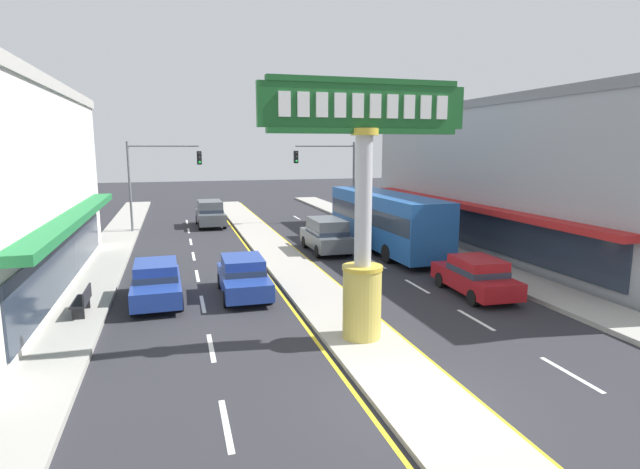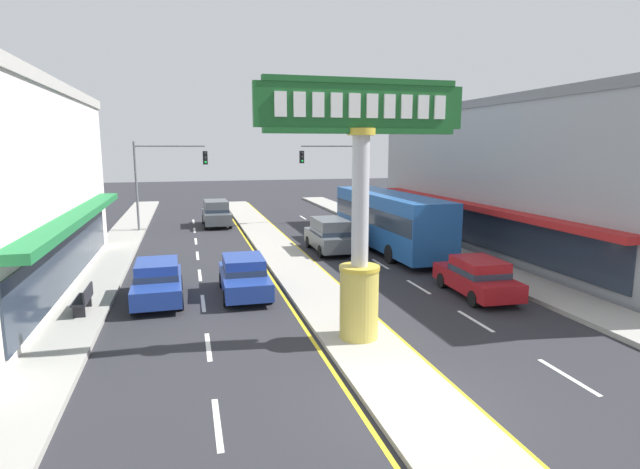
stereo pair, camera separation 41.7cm
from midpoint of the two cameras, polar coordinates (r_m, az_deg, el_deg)
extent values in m
plane|color=#28282D|center=(12.50, 10.55, -18.30)|extent=(160.00, 160.00, 0.00)
cube|color=#A39E93|center=(28.86, -5.55, -1.79)|extent=(2.30, 52.00, 0.14)
cube|color=#9E9B93|center=(26.73, -23.93, -3.49)|extent=(2.36, 60.00, 0.18)
cube|color=#9E9B93|center=(29.92, 12.25, -1.51)|extent=(2.36, 60.00, 0.18)
cube|color=silver|center=(11.79, -11.55, -20.17)|extent=(0.14, 2.20, 0.01)
cube|color=silver|center=(15.75, -12.87, -12.25)|extent=(0.14, 2.20, 0.01)
cube|color=silver|center=(19.90, -13.60, -7.56)|extent=(0.14, 2.20, 0.01)
cube|color=silver|center=(24.14, -14.08, -4.51)|extent=(0.14, 2.20, 0.01)
cube|color=silver|center=(28.43, -14.40, -2.37)|extent=(0.14, 2.20, 0.01)
cube|color=silver|center=(32.74, -14.65, -0.79)|extent=(0.14, 2.20, 0.01)
cube|color=silver|center=(37.08, -14.83, 0.42)|extent=(0.14, 2.20, 0.01)
cube|color=silver|center=(41.43, -14.98, 1.38)|extent=(0.14, 2.20, 0.01)
cube|color=silver|center=(15.14, 25.56, -13.93)|extent=(0.14, 2.20, 0.01)
cube|color=silver|center=(18.40, 16.40, -9.14)|extent=(0.14, 2.20, 0.01)
cube|color=silver|center=(22.05, 10.28, -5.73)|extent=(0.14, 2.20, 0.01)
cube|color=silver|center=(25.94, 5.99, -3.27)|extent=(0.14, 2.20, 0.01)
cube|color=silver|center=(29.97, 2.85, -1.44)|extent=(0.14, 2.20, 0.01)
cube|color=silver|center=(34.09, 0.47, -0.05)|extent=(0.14, 2.20, 0.01)
cube|color=silver|center=(38.28, -1.40, 1.03)|extent=(0.14, 2.20, 0.01)
cube|color=silver|center=(42.51, -2.90, 1.91)|extent=(0.14, 2.20, 0.01)
cube|color=yellow|center=(28.66, -8.16, -2.05)|extent=(0.12, 52.00, 0.01)
cube|color=yellow|center=(29.13, -2.97, -1.77)|extent=(0.12, 52.00, 0.01)
cylinder|color=gold|center=(15.48, 3.94, -7.73)|extent=(1.16, 1.16, 2.11)
cylinder|color=gold|center=(15.19, 3.99, -3.72)|extent=(1.22, 1.22, 0.12)
cylinder|color=#B7B7BC|center=(14.85, 4.09, 3.82)|extent=(0.50, 0.50, 4.13)
cylinder|color=gold|center=(14.77, 4.18, 11.42)|extent=(0.80, 0.80, 0.20)
cube|color=#195623|center=(14.81, 4.22, 14.15)|extent=(6.13, 0.24, 1.21)
cube|color=#195623|center=(14.87, 4.25, 16.78)|extent=(5.64, 0.29, 0.16)
cube|color=#195623|center=(14.77, 4.18, 11.50)|extent=(5.64, 0.29, 0.16)
cube|color=white|center=(14.03, -4.89, 14.38)|extent=(0.33, 0.06, 0.67)
cube|color=white|center=(14.14, -2.75, 14.37)|extent=(0.33, 0.06, 0.67)
cube|color=white|center=(14.27, -0.65, 14.34)|extent=(0.33, 0.06, 0.67)
cube|color=white|center=(14.41, 1.42, 14.29)|extent=(0.33, 0.06, 0.67)
cube|color=white|center=(14.58, 3.43, 14.23)|extent=(0.33, 0.06, 0.67)
cube|color=white|center=(14.76, 5.40, 14.15)|extent=(0.33, 0.06, 0.67)
cube|color=white|center=(14.95, 7.32, 14.05)|extent=(0.33, 0.06, 0.67)
cube|color=white|center=(15.17, 9.18, 13.95)|extent=(0.33, 0.06, 0.67)
cube|color=white|center=(15.39, 10.99, 13.83)|extent=(0.33, 0.06, 0.67)
cube|color=white|center=(15.63, 12.75, 13.71)|extent=(0.33, 0.06, 0.67)
cube|color=#1E7038|center=(22.35, -26.18, 1.85)|extent=(0.90, 16.80, 0.30)
cube|color=#283342|center=(22.68, -26.88, -2.33)|extent=(0.08, 16.21, 2.00)
cube|color=#999EA3|center=(31.57, 22.43, 5.67)|extent=(7.87, 25.63, 7.95)
cube|color=slate|center=(31.60, 22.94, 13.28)|extent=(8.03, 26.15, 0.45)
cube|color=#B21E1E|center=(29.17, 15.47, 3.16)|extent=(0.90, 21.79, 0.30)
cube|color=#283342|center=(29.54, 16.05, 0.96)|extent=(0.08, 21.02, 2.00)
cylinder|color=slate|center=(36.68, -20.84, 4.88)|extent=(0.16, 0.16, 6.20)
cylinder|color=slate|center=(36.45, -17.45, 9.46)|extent=(4.62, 0.12, 0.12)
cube|color=black|center=(36.32, -13.71, 8.35)|extent=(0.32, 0.24, 0.92)
sphere|color=black|center=(36.18, -13.72, 8.82)|extent=(0.17, 0.17, 0.17)
sphere|color=black|center=(36.18, -13.70, 8.34)|extent=(0.17, 0.17, 0.17)
sphere|color=#19D83F|center=(36.19, -13.68, 7.87)|extent=(0.17, 0.17, 0.17)
cylinder|color=slate|center=(39.78, 3.48, 5.84)|extent=(0.16, 0.16, 6.20)
cylinder|color=slate|center=(38.97, 0.27, 9.90)|extent=(4.62, 0.12, 0.12)
cube|color=black|center=(38.24, -3.03, 8.67)|extent=(0.32, 0.24, 0.92)
sphere|color=black|center=(38.10, -2.98, 9.12)|extent=(0.17, 0.17, 0.17)
sphere|color=black|center=(38.10, -2.98, 8.67)|extent=(0.17, 0.17, 0.17)
sphere|color=#19D83F|center=(38.11, -2.98, 8.21)|extent=(0.17, 0.17, 0.17)
cube|color=#4C5156|center=(38.59, -12.48, 1.92)|extent=(1.97, 4.63, 0.80)
cube|color=#4C5156|center=(38.68, -12.55, 3.13)|extent=(1.71, 2.88, 0.80)
cube|color=#283342|center=(38.71, -12.53, 2.72)|extent=(1.75, 2.90, 0.24)
cylinder|color=black|center=(37.31, -10.95, 1.15)|extent=(0.23, 0.68, 0.68)
cylinder|color=black|center=(37.18, -13.63, 1.02)|extent=(0.23, 0.68, 0.68)
cylinder|color=black|center=(40.12, -11.38, 1.73)|extent=(0.23, 0.68, 0.68)
cylinder|color=black|center=(40.00, -13.87, 1.62)|extent=(0.23, 0.68, 0.68)
cube|color=navy|center=(20.44, -18.41, -5.59)|extent=(1.85, 4.33, 0.66)
cube|color=navy|center=(20.45, -18.49, -3.77)|extent=(1.59, 2.18, 0.60)
cube|color=#283342|center=(20.50, -18.47, -4.26)|extent=(1.63, 2.20, 0.24)
cylinder|color=black|center=(19.23, -16.00, -7.33)|extent=(0.23, 0.62, 0.62)
cylinder|color=black|center=(19.28, -20.85, -7.56)|extent=(0.23, 0.62, 0.62)
cylinder|color=black|center=(21.79, -16.17, -5.32)|extent=(0.23, 0.62, 0.62)
cylinder|color=black|center=(21.84, -20.44, -5.52)|extent=(0.23, 0.62, 0.62)
cube|color=navy|center=(20.51, -9.13, -5.15)|extent=(1.81, 4.32, 0.66)
cube|color=navy|center=(20.53, -9.24, -3.33)|extent=(1.58, 2.17, 0.60)
cube|color=#283342|center=(20.57, -9.22, -3.82)|extent=(1.61, 2.19, 0.24)
cylinder|color=black|center=(19.42, -6.29, -6.83)|extent=(0.23, 0.62, 0.62)
cylinder|color=black|center=(19.25, -11.09, -7.11)|extent=(0.23, 0.62, 0.62)
cylinder|color=black|center=(21.96, -7.39, -4.89)|extent=(0.23, 0.62, 0.62)
cylinder|color=black|center=(21.81, -11.62, -5.11)|extent=(0.23, 0.62, 0.62)
cube|color=#1E5199|center=(28.96, 6.87, 1.73)|extent=(2.74, 11.25, 2.90)
cube|color=#283342|center=(28.92, 6.88, 2.31)|extent=(2.76, 11.03, 0.90)
cube|color=#283342|center=(34.04, 3.06, 3.41)|extent=(2.30, 0.13, 1.40)
cube|color=black|center=(33.94, 3.08, 5.09)|extent=(1.75, 0.12, 0.30)
cylinder|color=black|center=(31.92, 2.40, 0.13)|extent=(0.30, 0.97, 0.96)
cylinder|color=black|center=(32.76, 6.19, 0.33)|extent=(0.30, 0.97, 0.96)
cylinder|color=black|center=(26.11, 7.11, -2.13)|extent=(0.30, 0.97, 0.96)
cylinder|color=black|center=(27.12, 11.54, -1.81)|extent=(0.30, 0.97, 0.96)
cube|color=#4C5156|center=(28.59, 0.26, -0.56)|extent=(1.92, 4.61, 0.80)
cube|color=#4C5156|center=(28.28, 0.36, 0.97)|extent=(1.68, 2.86, 0.80)
cube|color=#283342|center=(28.32, 0.36, 0.41)|extent=(1.72, 2.89, 0.24)
cylinder|color=black|center=(29.79, -2.12, -0.85)|extent=(0.22, 0.68, 0.68)
cylinder|color=black|center=(30.24, 1.10, -0.68)|extent=(0.22, 0.68, 0.68)
cylinder|color=black|center=(27.08, -0.69, -1.93)|extent=(0.22, 0.68, 0.68)
cylinder|color=black|center=(27.58, 2.82, -1.72)|extent=(0.22, 0.68, 0.68)
cube|color=maroon|center=(21.24, 16.41, -4.92)|extent=(1.97, 4.38, 0.66)
cube|color=maroon|center=(20.95, 16.73, -3.36)|extent=(1.65, 2.22, 0.60)
cube|color=#283342|center=(20.99, 16.70, -3.84)|extent=(1.69, 2.25, 0.24)
cylinder|color=black|center=(22.08, 12.84, -4.98)|extent=(0.25, 0.63, 0.62)
cylinder|color=black|center=(22.82, 16.51, -4.66)|extent=(0.25, 0.63, 0.62)
cylinder|color=black|center=(19.81, 16.22, -6.84)|extent=(0.25, 0.63, 0.62)
cylinder|color=black|center=(20.64, 20.17, -6.39)|extent=(0.25, 0.63, 0.62)
cube|color=#232328|center=(19.50, -25.81, -6.76)|extent=(0.48, 1.60, 0.08)
cube|color=#232328|center=(19.40, -25.25, -6.07)|extent=(0.06, 1.60, 0.40)
cube|color=black|center=(19.00, -26.05, -8.02)|extent=(0.38, 0.08, 0.36)
cube|color=black|center=(20.14, -25.47, -7.00)|extent=(0.38, 0.08, 0.36)
camera|label=1|loc=(0.21, -90.63, -0.11)|focal=28.54mm
camera|label=2|loc=(0.21, 89.37, 0.11)|focal=28.54mm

